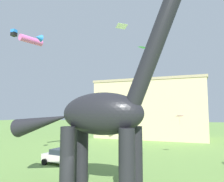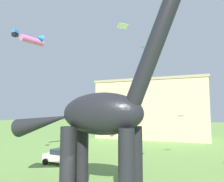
{
  "view_description": "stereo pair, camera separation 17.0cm",
  "coord_description": "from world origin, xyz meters",
  "px_view_note": "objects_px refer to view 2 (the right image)",
  "views": [
    {
      "loc": [
        6.55,
        -11.54,
        5.37
      ],
      "look_at": [
        0.95,
        2.93,
        6.93
      ],
      "focal_mm": 34.33,
      "sensor_mm": 36.0,
      "label": 1
    },
    {
      "loc": [
        6.71,
        -11.48,
        5.37
      ],
      "look_at": [
        0.95,
        2.93,
        6.93
      ],
      "focal_mm": 34.33,
      "sensor_mm": 36.0,
      "label": 2
    }
  ],
  "objects_px": {
    "dinosaur_sculpture": "(101,114)",
    "kite_high_left": "(15,33)",
    "kite_apex": "(34,40)",
    "kite_mid_right": "(181,116)",
    "kite_mid_center": "(144,47)",
    "parked_sedan_left": "(63,156)",
    "kite_far_right": "(123,26)"
  },
  "relations": [
    {
      "from": "kite_far_right",
      "to": "kite_apex",
      "type": "height_order",
      "value": "kite_far_right"
    },
    {
      "from": "dinosaur_sculpture",
      "to": "parked_sedan_left",
      "type": "xyz_separation_m",
      "value": [
        -6.94,
        5.69,
        -4.49
      ]
    },
    {
      "from": "dinosaur_sculpture",
      "to": "kite_far_right",
      "type": "bearing_deg",
      "value": 130.38
    },
    {
      "from": "parked_sedan_left",
      "to": "kite_high_left",
      "type": "distance_m",
      "value": 13.55
    },
    {
      "from": "kite_far_right",
      "to": "kite_mid_right",
      "type": "height_order",
      "value": "kite_far_right"
    },
    {
      "from": "kite_apex",
      "to": "kite_mid_center",
      "type": "height_order",
      "value": "kite_mid_center"
    },
    {
      "from": "kite_far_right",
      "to": "kite_apex",
      "type": "bearing_deg",
      "value": -147.24
    },
    {
      "from": "kite_far_right",
      "to": "kite_high_left",
      "type": "distance_m",
      "value": 12.96
    },
    {
      "from": "dinosaur_sculpture",
      "to": "kite_mid_center",
      "type": "distance_m",
      "value": 22.69
    },
    {
      "from": "kite_mid_right",
      "to": "kite_mid_center",
      "type": "distance_m",
      "value": 13.98
    },
    {
      "from": "dinosaur_sculpture",
      "to": "kite_mid_center",
      "type": "bearing_deg",
      "value": 123.31
    },
    {
      "from": "kite_mid_right",
      "to": "kite_far_right",
      "type": "bearing_deg",
      "value": -162.53
    },
    {
      "from": "dinosaur_sculpture",
      "to": "kite_apex",
      "type": "distance_m",
      "value": 15.43
    },
    {
      "from": "dinosaur_sculpture",
      "to": "kite_mid_center",
      "type": "height_order",
      "value": "kite_mid_center"
    },
    {
      "from": "kite_high_left",
      "to": "parked_sedan_left",
      "type": "bearing_deg",
      "value": 44.19
    },
    {
      "from": "kite_mid_center",
      "to": "kite_apex",
      "type": "bearing_deg",
      "value": -124.98
    },
    {
      "from": "dinosaur_sculpture",
      "to": "kite_apex",
      "type": "relative_size",
      "value": 5.05
    },
    {
      "from": "kite_mid_right",
      "to": "kite_mid_center",
      "type": "xyz_separation_m",
      "value": [
        -5.85,
        6.26,
        11.04
      ]
    },
    {
      "from": "parked_sedan_left",
      "to": "kite_mid_center",
      "type": "xyz_separation_m",
      "value": [
        5.47,
        14.27,
        15.18
      ]
    },
    {
      "from": "parked_sedan_left",
      "to": "kite_far_right",
      "type": "bearing_deg",
      "value": 59.15
    },
    {
      "from": "kite_mid_right",
      "to": "kite_high_left",
      "type": "distance_m",
      "value": 20.71
    },
    {
      "from": "parked_sedan_left",
      "to": "kite_apex",
      "type": "distance_m",
      "value": 13.87
    },
    {
      "from": "kite_high_left",
      "to": "kite_mid_center",
      "type": "bearing_deg",
      "value": 62.89
    },
    {
      "from": "kite_mid_center",
      "to": "dinosaur_sculpture",
      "type": "bearing_deg",
      "value": -85.79
    },
    {
      "from": "parked_sedan_left",
      "to": "kite_far_right",
      "type": "height_order",
      "value": "kite_far_right"
    },
    {
      "from": "dinosaur_sculpture",
      "to": "kite_mid_right",
      "type": "bearing_deg",
      "value": 101.36
    },
    {
      "from": "kite_mid_right",
      "to": "kite_mid_center",
      "type": "height_order",
      "value": "kite_mid_center"
    },
    {
      "from": "kite_mid_right",
      "to": "kite_high_left",
      "type": "height_order",
      "value": "kite_high_left"
    },
    {
      "from": "dinosaur_sculpture",
      "to": "kite_mid_center",
      "type": "relative_size",
      "value": 8.04
    },
    {
      "from": "parked_sedan_left",
      "to": "kite_high_left",
      "type": "xyz_separation_m",
      "value": [
        -3.66,
        -3.56,
        12.55
      ]
    },
    {
      "from": "kite_mid_right",
      "to": "kite_apex",
      "type": "distance_m",
      "value": 19.85
    },
    {
      "from": "dinosaur_sculpture",
      "to": "kite_high_left",
      "type": "xyz_separation_m",
      "value": [
        -10.6,
        2.13,
        8.06
      ]
    }
  ]
}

